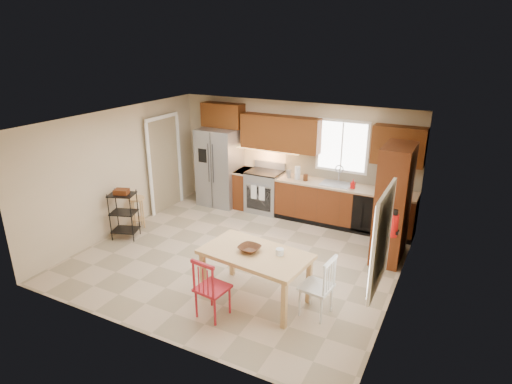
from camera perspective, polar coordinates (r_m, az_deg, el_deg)
The scene contains 33 objects.
floor at distance 7.96m, azimuth -2.25°, elevation -8.52°, with size 5.50×5.50×0.00m, color tan.
ceiling at distance 7.11m, azimuth -2.52°, elevation 9.45°, with size 5.50×5.00×0.02m, color silver.
wall_back at distance 9.59m, azimuth 4.98°, elevation 4.53°, with size 5.50×0.02×2.50m, color #CCB793.
wall_front at distance 5.59m, azimuth -15.15°, elevation -7.91°, with size 5.50×0.02×2.50m, color #CCB793.
wall_left at distance 9.06m, azimuth -17.74°, elevation 2.69°, with size 0.02×5.00×2.50m, color #CCB793.
wall_right at distance 6.63m, azimuth 18.86°, elevation -3.78°, with size 0.02×5.00×2.50m, color #CCB793.
refrigerator at distance 10.11m, azimuth -4.85°, elevation 3.35°, with size 0.92×0.75×1.82m, color gray.
range_stove at distance 9.77m, azimuth 1.16°, elevation 0.03°, with size 0.76×0.63×0.92m, color gray.
base_cabinet_narrow at distance 10.03m, azimuth -1.63°, elevation 0.50°, with size 0.30×0.60×0.90m, color #582610.
base_cabinet_run at distance 9.19m, azimuth 11.57°, elevation -1.79°, with size 2.92×0.60×0.90m, color #582610.
dishwasher at distance 8.81m, azimuth 14.54°, elevation -3.01°, with size 0.60×0.02×0.78m, color black.
backsplash at distance 9.22m, azimuth 12.38°, elevation 2.99°, with size 2.92×0.03×0.55m, color beige.
upper_over_fridge at distance 10.00m, azimuth -4.44°, elevation 10.18°, with size 1.00×0.35×0.55m, color #5E310F.
upper_left_block at distance 9.39m, azimuth 3.26°, elevation 7.85°, with size 1.80×0.35×0.75m, color #5E310F.
upper_right_block at distance 8.72m, azimuth 18.52°, elevation 5.88°, with size 1.00×0.35×0.75m, color #5E310F.
window_back at distance 9.13m, azimuth 11.44°, elevation 6.00°, with size 1.12×0.04×1.12m, color white.
sink at distance 9.10m, azimuth 10.60°, elevation 0.80°, with size 0.62×0.46×0.16m, color gray.
undercab_glow at distance 9.59m, azimuth 1.50°, elevation 5.70°, with size 1.60×0.30×0.01m, color #FFBF66.
soap_bottle at distance 8.87m, azimuth 12.81°, elevation 1.07°, with size 0.09×0.09×0.19m, color red.
paper_towel at distance 9.25m, azimuth 5.55°, elevation 2.57°, with size 0.12×0.12×0.28m, color silver.
canister_steel at distance 9.34m, azimuth 4.40°, elevation 2.45°, with size 0.11×0.11×0.18m, color gray.
canister_wood at distance 9.18m, azimuth 6.62°, elevation 1.93°, with size 0.10×0.10×0.14m, color #4B2614.
pantry at distance 7.85m, azimuth 17.82°, elevation -1.52°, with size 0.50×0.95×2.10m, color #582610.
fire_extinguisher at distance 6.84m, azimuth 17.94°, elevation -4.30°, with size 0.12×0.12×0.36m, color red.
window_right at distance 5.52m, azimuth 16.44°, elevation -6.13°, with size 0.04×1.02×1.32m, color white.
doorway at distance 9.98m, azimuth -12.13°, elevation 3.57°, with size 0.04×0.95×2.10m, color #8C7A59.
dining_table at distance 6.59m, azimuth -0.08°, elevation -11.16°, with size 1.60×0.90×0.78m, color tan, non-canonical shape.
chair_red at distance 6.23m, azimuth -5.82°, elevation -12.48°, with size 0.44×0.44×0.94m, color #A31924, non-canonical shape.
chair_white at distance 6.28m, azimuth 8.05°, elevation -12.27°, with size 0.44×0.44×0.94m, color silver, non-canonical shape.
table_bowl at distance 6.44m, azimuth -0.88°, elevation -7.91°, with size 0.32×0.32×0.08m, color #4B2614.
table_jar at distance 6.33m, azimuth 3.18°, elevation -8.15°, with size 0.12×0.12×0.14m, color silver.
bar_stool at distance 9.28m, azimuth -15.47°, elevation -2.66°, with size 0.33×0.33×0.67m, color tan, non-canonical shape.
utility_cart at distance 8.85m, azimuth -17.18°, elevation -2.94°, with size 0.49×0.38×0.97m, color black, non-canonical shape.
Camera 1 is at (3.46, -6.08, 3.81)m, focal length 30.00 mm.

